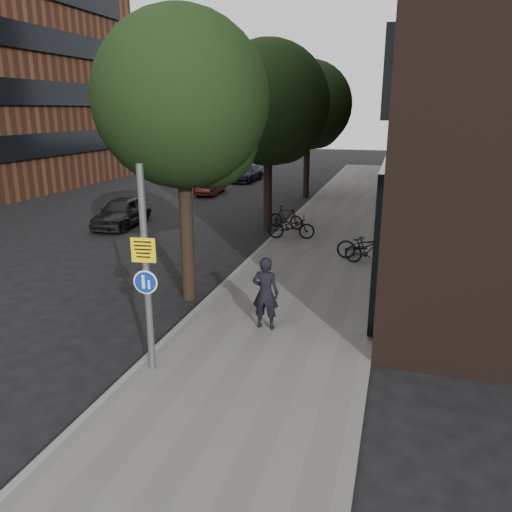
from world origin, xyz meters
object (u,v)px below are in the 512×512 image
(parked_bike_facade_near, at_px, (365,246))
(parked_car_near, at_px, (122,212))
(signpost, at_px, (146,271))
(pedestrian, at_px, (265,293))

(parked_bike_facade_near, height_order, parked_car_near, parked_car_near)
(signpost, bearing_deg, pedestrian, 48.66)
(pedestrian, relative_size, parked_car_near, 0.45)
(parked_bike_facade_near, bearing_deg, parked_car_near, 76.80)
(pedestrian, distance_m, parked_bike_facade_near, 6.53)
(signpost, height_order, pedestrian, signpost)
(parked_car_near, bearing_deg, signpost, -62.17)
(pedestrian, xyz_separation_m, parked_bike_facade_near, (1.82, 6.26, -0.36))
(signpost, xyz_separation_m, parked_car_near, (-7.43, 11.47, -1.50))
(pedestrian, bearing_deg, signpost, 56.48)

